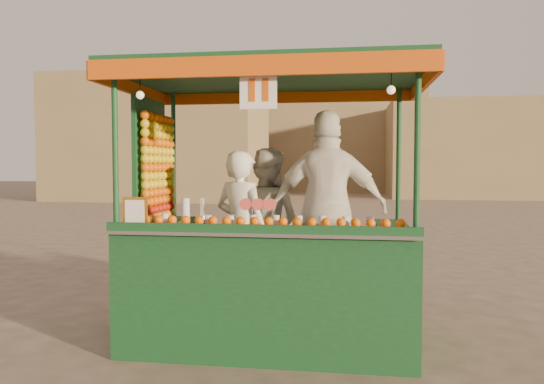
# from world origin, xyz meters

# --- Properties ---
(ground) EXTENTS (90.00, 90.00, 0.00)m
(ground) POSITION_xyz_m (0.00, 0.00, 0.00)
(ground) COLOR brown
(ground) RESTS_ON ground
(building_left) EXTENTS (10.00, 6.00, 6.00)m
(building_left) POSITION_xyz_m (-9.00, 20.00, 3.00)
(building_left) COLOR olive
(building_left) RESTS_ON ground
(building_right) EXTENTS (9.00, 6.00, 5.00)m
(building_right) POSITION_xyz_m (7.00, 24.00, 2.50)
(building_right) COLOR olive
(building_right) RESTS_ON ground
(building_center) EXTENTS (14.00, 7.00, 7.00)m
(building_center) POSITION_xyz_m (-2.00, 30.00, 3.50)
(building_center) COLOR olive
(building_center) RESTS_ON ground
(juice_cart) EXTENTS (2.89, 1.87, 2.62)m
(juice_cart) POSITION_xyz_m (-0.50, -0.28, 0.85)
(juice_cart) COLOR #0F381F
(juice_cart) RESTS_ON ground
(vendor_left) EXTENTS (0.67, 0.57, 1.55)m
(vendor_left) POSITION_xyz_m (-0.74, -0.21, 1.08)
(vendor_left) COLOR silver
(vendor_left) RESTS_ON ground
(vendor_middle) EXTENTS (0.94, 0.84, 1.58)m
(vendor_middle) POSITION_xyz_m (-0.56, 0.28, 1.10)
(vendor_middle) COLOR beige
(vendor_middle) RESTS_ON ground
(vendor_right) EXTENTS (1.16, 0.52, 1.94)m
(vendor_right) POSITION_xyz_m (0.11, -0.08, 1.28)
(vendor_right) COLOR white
(vendor_right) RESTS_ON ground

